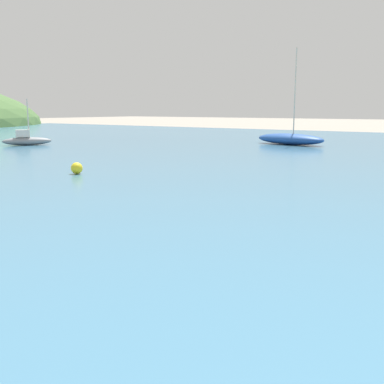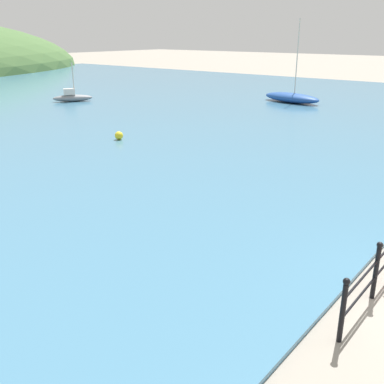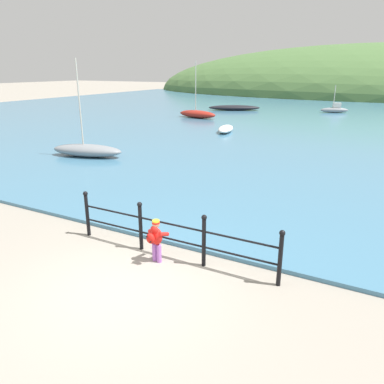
# 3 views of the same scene
# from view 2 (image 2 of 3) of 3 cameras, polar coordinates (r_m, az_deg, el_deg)

# --- Properties ---
(boat_nearest_quay) EXTENTS (2.33, 4.81, 5.75)m
(boat_nearest_quay) POSITION_cam_2_polar(r_m,az_deg,el_deg) (34.13, 12.53, 11.63)
(boat_nearest_quay) COLOR #1E4793
(boat_nearest_quay) RESTS_ON water
(boat_far_left) EXTENTS (2.77, 2.27, 2.77)m
(boat_far_left) POSITION_cam_2_polar(r_m,az_deg,el_deg) (34.97, -14.95, 11.56)
(boat_far_left) COLOR gray
(boat_far_left) RESTS_ON water
(mooring_buoy) EXTENTS (0.39, 0.39, 0.39)m
(mooring_buoy) POSITION_cam_2_polar(r_m,az_deg,el_deg) (21.75, -9.26, 7.09)
(mooring_buoy) COLOR yellow
(mooring_buoy) RESTS_ON water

